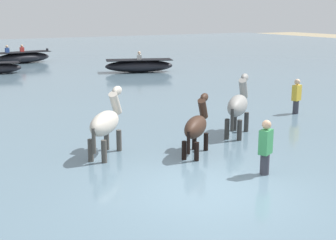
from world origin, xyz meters
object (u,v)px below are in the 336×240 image
at_px(horse_lead_dark_bay, 196,128).
at_px(boat_far_inshore, 23,57).
at_px(horse_trailing_pinto, 106,124).
at_px(person_spectator_far, 296,101).
at_px(person_onlooker_left, 265,154).
at_px(horse_flank_grey, 238,107).
at_px(boat_mid_outer, 139,66).

relative_size(horse_lead_dark_bay, boat_far_inshore, 0.48).
relative_size(horse_trailing_pinto, person_spectator_far, 1.24).
relative_size(horse_lead_dark_bay, person_onlooker_left, 1.12).
height_order(horse_lead_dark_bay, person_spectator_far, horse_lead_dark_bay).
bearing_deg(horse_trailing_pinto, person_onlooker_left, -50.41).
xyz_separation_m(horse_trailing_pinto, boat_far_inshore, (2.93, 22.46, -0.39)).
relative_size(horse_lead_dark_bay, person_spectator_far, 1.12).
xyz_separation_m(horse_trailing_pinto, horse_flank_grey, (4.03, -0.01, 0.04)).
distance_m(boat_far_inshore, person_onlooker_left, 25.45).
bearing_deg(boat_mid_outer, boat_far_inshore, 120.00).
xyz_separation_m(horse_flank_grey, person_spectator_far, (3.49, 1.26, -0.36)).
bearing_deg(boat_far_inshore, person_onlooker_left, -91.04).
height_order(horse_trailing_pinto, person_onlooker_left, horse_trailing_pinto).
bearing_deg(horse_lead_dark_bay, horse_flank_grey, 26.05).
relative_size(horse_trailing_pinto, person_onlooker_left, 1.24).
height_order(horse_lead_dark_bay, horse_flank_grey, horse_flank_grey).
bearing_deg(horse_trailing_pinto, person_spectator_far, 9.39).
bearing_deg(horse_flank_grey, boat_mid_outer, 75.31).
bearing_deg(horse_trailing_pinto, boat_mid_outer, 61.31).
relative_size(horse_flank_grey, person_onlooker_left, 1.28).
distance_m(horse_lead_dark_bay, person_spectator_far, 6.00).
bearing_deg(person_onlooker_left, horse_trailing_pinto, 129.59).
relative_size(horse_flank_grey, person_spectator_far, 1.28).
bearing_deg(boat_far_inshore, horse_flank_grey, -87.21).
xyz_separation_m(horse_flank_grey, boat_far_inshore, (-1.09, 22.47, -0.43)).
height_order(horse_lead_dark_bay, person_onlooker_left, horse_lead_dark_bay).
height_order(horse_lead_dark_bay, horse_trailing_pinto, horse_trailing_pinto).
bearing_deg(person_onlooker_left, person_spectator_far, 39.99).
relative_size(boat_mid_outer, person_spectator_far, 2.55).
distance_m(horse_flank_grey, person_spectator_far, 3.73).
bearing_deg(person_spectator_far, boat_mid_outer, 89.05).
relative_size(boat_mid_outer, boat_far_inshore, 1.08).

